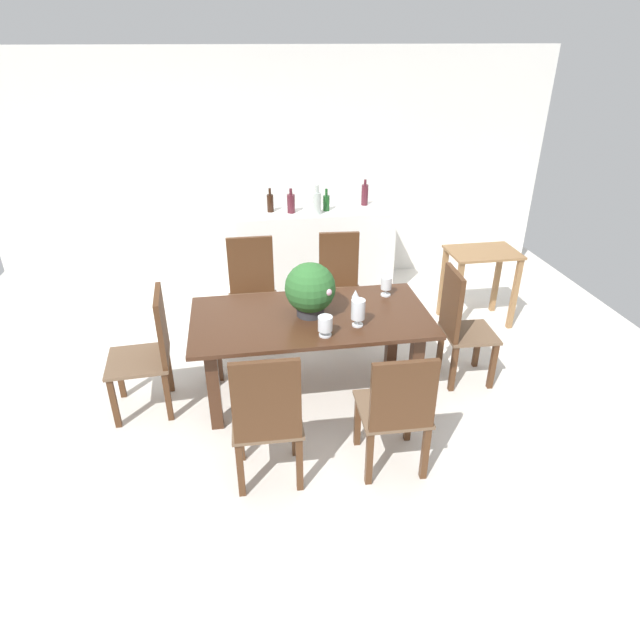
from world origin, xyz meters
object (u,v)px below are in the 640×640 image
Objects in this scene: kitchen_counter at (314,254)px; side_table at (481,270)px; dining_table at (311,329)px; chair_near_right at (397,409)px; chair_foot_end at (459,322)px; crystal_vase_left at (386,284)px; wine_bottle_clear at (317,203)px; wine_bottle_amber at (365,194)px; crystal_vase_center_near at (325,324)px; wine_bottle_tall at (291,203)px; chair_head_end at (151,348)px; wine_bottle_dark at (270,203)px; crystal_vase_right at (358,310)px; flower_centerpiece at (311,289)px; wine_bottle_green at (326,202)px; chair_far_right at (340,281)px; chair_far_left at (252,286)px; wine_glass at (355,295)px; chair_near_left at (267,417)px.

kitchen_counter is 1.83m from side_table.
chair_near_right is (0.42, -1.01, -0.08)m from dining_table.
chair_foot_end is 6.19× the size of crystal_vase_left.
wine_bottle_clear reaches higher than chair_near_right.
wine_bottle_amber is (0.59, 0.13, 0.62)m from kitchen_counter.
crystal_vase_center_near is (-1.20, -0.33, 0.26)m from chair_foot_end.
wine_bottle_tall is (-1.19, 1.90, 0.54)m from chair_foot_end.
dining_table is 1.08× the size of kitchen_counter.
chair_head_end is 3.94× the size of wine_bottle_dark.
wine_bottle_amber is (0.59, 2.29, 0.25)m from crystal_vase_right.
flower_centerpiece is 1.96m from wine_bottle_green.
chair_far_right is 1.25m from wine_bottle_dark.
crystal_vase_left is (0.25, -0.74, 0.28)m from chair_far_right.
chair_far_left reaches higher than wine_glass.
wine_bottle_green is 0.17m from wine_bottle_clear.
side_table is at bearing 30.64° from wine_glass.
side_table is (1.88, 1.00, -0.02)m from dining_table.
chair_head_end is at bearing -129.11° from kitchen_counter.
wine_bottle_tall is (-0.35, 2.91, 0.57)m from chair_near_right.
wine_bottle_clear is at bearing 47.45° from chair_far_left.
wine_bottle_clear is at bearing 135.13° from chair_head_end.
chair_near_right reaches higher than side_table.
chair_foot_end is at bearing -147.68° from chair_near_left.
crystal_vase_left is at bearing 43.82° from crystal_vase_center_near.
chair_head_end is 4.20× the size of wine_bottle_green.
flower_centerpiece is 2.00× the size of crystal_vase_right.
dining_table is 12.82× the size of wine_glass.
wine_bottle_tall is 0.33× the size of side_table.
chair_head_end is 2.37m from wine_bottle_tall.
wine_bottle_green reaches higher than kitchen_counter.
chair_head_end is at bearing -128.92° from chair_far_left.
chair_far_right is at bearing 42.40° from chair_foot_end.
wine_glass is at bearing 15.62° from dining_table.
wine_bottle_amber reaches higher than dining_table.
crystal_vase_left is 0.60m from crystal_vase_right.
crystal_vase_right is (0.75, 0.79, 0.29)m from chair_near_left.
crystal_vase_right is 0.12× the size of kitchen_counter.
kitchen_counter is at bearing 137.33° from chair_head_end.
wine_bottle_green is at bearing 134.82° from chair_head_end.
chair_near_right is 0.93× the size of chair_near_left.
chair_near_left is at bearing -131.00° from crystal_vase_left.
crystal_vase_center_near is 0.60× the size of wine_bottle_tall.
chair_near_right is at bearing -88.03° from wine_glass.
chair_far_right is 1.11m from wine_bottle_tall.
chair_near_left is at bearing -113.52° from wine_bottle_amber.
chair_far_right is at bearing 0.67° from chair_far_left.
crystal_vase_right is at bearing -77.71° from wine_bottle_dark.
crystal_vase_right is 0.33m from wine_glass.
kitchen_counter is (0.75, 2.94, -0.07)m from chair_near_left.
wine_bottle_tall is at bearing 116.19° from chair_far_right.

